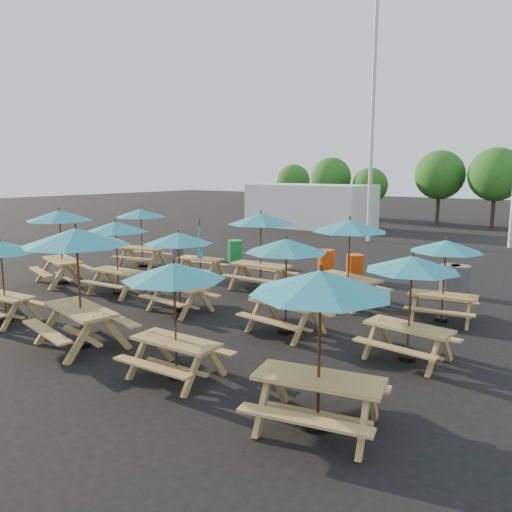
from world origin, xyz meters
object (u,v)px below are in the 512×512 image
Objects in this scene: picnic_unit_10 at (286,252)px; waste_bin_1 at (235,252)px; picnic_unit_13 at (412,270)px; picnic_unit_3 at (1,252)px; picnic_unit_14 at (446,251)px; waste_bin_3 at (355,268)px; picnic_unit_9 at (174,279)px; waste_bin_5 at (460,281)px; picnic_unit_5 at (200,253)px; waste_bin_0 at (177,246)px; picnic_unit_7 at (179,243)px; waste_bin_4 at (450,280)px; picnic_unit_1 at (60,220)px; picnic_unit_8 at (261,223)px; picnic_unit_11 at (350,231)px; picnic_unit_12 at (321,292)px; picnic_unit_6 at (77,244)px; waste_bin_2 at (326,263)px; picnic_unit_2 at (141,217)px; picnic_unit_4 at (116,231)px.

waste_bin_1 is at bearing 142.27° from picnic_unit_10.
picnic_unit_3 is at bearing -153.99° from picnic_unit_13.
picnic_unit_14 is 2.21× the size of waste_bin_3.
picnic_unit_13 is at bearing 14.36° from picnic_unit_3.
picnic_unit_14 is (2.74, 6.40, -0.07)m from picnic_unit_9.
waste_bin_3 is at bearing 55.15° from picnic_unit_3.
picnic_unit_5 is at bearing -161.12° from waste_bin_5.
picnic_unit_9 is 2.29× the size of waste_bin_0.
picnic_unit_7 is 2.30× the size of waste_bin_3.
picnic_unit_10 is 9.09m from waste_bin_1.
waste_bin_4 is (-0.64, 2.82, -1.30)m from picnic_unit_14.
waste_bin_1 is 1.00× the size of waste_bin_4.
waste_bin_4 is at bearing 73.34° from picnic_unit_9.
picnic_unit_1 is at bearing -150.17° from waste_bin_4.
picnic_unit_11 is (3.00, 0.04, -0.02)m from picnic_unit_8.
picnic_unit_11 is 1.03× the size of picnic_unit_12.
picnic_unit_13 is (8.61, -3.17, 0.96)m from picnic_unit_5.
waste_bin_3 is 1.00× the size of waste_bin_4.
picnic_unit_12 is at bearing 0.36° from picnic_unit_1.
picnic_unit_6 is at bearing -117.69° from waste_bin_4.
picnic_unit_7 is 2.30× the size of waste_bin_1.
picnic_unit_13 is at bearing -24.85° from waste_bin_0.
picnic_unit_5 reaches higher than waste_bin_0.
picnic_unit_6 reaches higher than picnic_unit_11.
picnic_unit_14 reaches higher than waste_bin_4.
picnic_unit_10 is at bearing -68.64° from waste_bin_2.
picnic_unit_2 is 9.02m from picnic_unit_6.
picnic_unit_12 is at bearing -23.28° from picnic_unit_7.
picnic_unit_10 is 0.90× the size of picnic_unit_12.
waste_bin_1 is 5.43m from waste_bin_3.
picnic_unit_9 is at bearing -75.78° from picnic_unit_11.
picnic_unit_6 is at bearing -61.53° from picnic_unit_2.
picnic_unit_12 reaches higher than waste_bin_3.
picnic_unit_2 reaches higher than picnic_unit_13.
picnic_unit_9 is at bearing -102.83° from waste_bin_4.
picnic_unit_12 is 2.64× the size of waste_bin_1.
picnic_unit_12 is at bearing -6.35° from picnic_unit_3.
picnic_unit_2 is 4.42m from picnic_unit_4.
picnic_unit_2 is at bearing 142.15° from picnic_unit_6.
picnic_unit_11 is (8.95, -0.22, 0.11)m from picnic_unit_2.
waste_bin_1 is at bearing 177.35° from waste_bin_3.
picnic_unit_13 reaches higher than picnic_unit_14.
picnic_unit_9 is at bearing -5.63° from picnic_unit_3.
picnic_unit_13 is at bearing 40.89° from picnic_unit_6.
waste_bin_4 is (4.95, 2.85, -1.63)m from picnic_unit_8.
picnic_unit_14 is (8.66, 3.12, -0.15)m from picnic_unit_4.
picnic_unit_10 reaches higher than picnic_unit_5.
picnic_unit_9 is at bearing -50.43° from picnic_unit_2.
waste_bin_0 is 1.00× the size of waste_bin_2.
waste_bin_0 and waste_bin_3 have the same top height.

